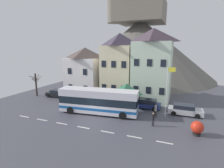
{
  "coord_description": "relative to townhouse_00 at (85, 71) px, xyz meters",
  "views": [
    {
      "loc": [
        9.9,
        -18.38,
        8.99
      ],
      "look_at": [
        0.55,
        5.58,
        3.67
      ],
      "focal_mm": 28.25,
      "sensor_mm": 36.0,
      "label": 1
    }
  ],
  "objects": [
    {
      "name": "townhouse_02",
      "position": [
        13.02,
        0.02,
        1.56
      ],
      "size": [
        6.13,
        6.09,
        12.15
      ],
      "color": "beige",
      "rests_on": "ground_plane"
    },
    {
      "name": "townhouse_00",
      "position": [
        0.0,
        0.0,
        0.0
      ],
      "size": [
        6.49,
        6.05,
        9.03
      ],
      "color": "white",
      "rests_on": "ground_plane"
    },
    {
      "name": "pedestrian_00",
      "position": [
        14.99,
        -10.78,
        -3.59
      ],
      "size": [
        0.29,
        0.28,
        1.66
      ],
      "color": "#2D2D38",
      "rests_on": "ground_plane"
    },
    {
      "name": "pedestrian_02",
      "position": [
        14.84,
        -7.57,
        -3.68
      ],
      "size": [
        0.36,
        0.3,
        1.57
      ],
      "color": "#38332D",
      "rests_on": "ground_plane"
    },
    {
      "name": "ground_plane",
      "position": [
        7.61,
        -11.99,
        -4.54
      ],
      "size": [
        40.0,
        60.0,
        0.07
      ],
      "color": "#484953"
    },
    {
      "name": "transit_bus",
      "position": [
        7.31,
        -9.41,
        -2.79
      ],
      "size": [
        11.07,
        3.63,
        3.42
      ],
      "rotation": [
        0.0,
        0.0,
        0.11
      ],
      "color": "white",
      "rests_on": "ground_plane"
    },
    {
      "name": "flagpole",
      "position": [
        16.16,
        -7.49,
        -0.62
      ],
      "size": [
        0.95,
        0.1,
        6.68
      ],
      "color": "silver",
      "rests_on": "ground_plane"
    },
    {
      "name": "bare_tree_00",
      "position": [
        -7.56,
        -5.45,
        -2.23
      ],
      "size": [
        2.04,
        1.72,
        4.29
      ],
      "color": "#382D28",
      "rests_on": "ground_plane"
    },
    {
      "name": "parked_car_02",
      "position": [
        -3.55,
        -4.61,
        -3.85
      ],
      "size": [
        3.87,
        1.95,
        1.36
      ],
      "rotation": [
        0.0,
        0.0,
        3.18
      ],
      "color": "black",
      "rests_on": "ground_plane"
    },
    {
      "name": "parked_car_00",
      "position": [
        18.48,
        -5.53,
        -3.82
      ],
      "size": [
        4.46,
        2.05,
        1.42
      ],
      "rotation": [
        0.0,
        0.0,
        0.01
      ],
      "color": "silver",
      "rests_on": "ground_plane"
    },
    {
      "name": "townhouse_01",
      "position": [
        7.09,
        0.02,
        1.26
      ],
      "size": [
        5.32,
        6.1,
        11.54
      ],
      "color": "beige",
      "rests_on": "ground_plane"
    },
    {
      "name": "bus_shelter",
      "position": [
        10.35,
        -6.2,
        -1.4
      ],
      "size": [
        3.6,
        3.6,
        3.87
      ],
      "color": "#473D33",
      "rests_on": "ground_plane"
    },
    {
      "name": "hilltop_castle",
      "position": [
        5.53,
        23.36,
        4.64
      ],
      "size": [
        42.65,
        42.65,
        26.93
      ],
      "color": "#615E57",
      "rests_on": "ground_plane"
    },
    {
      "name": "pedestrian_03",
      "position": [
        11.75,
        -7.21,
        -3.68
      ],
      "size": [
        0.3,
        0.37,
        1.58
      ],
      "color": "black",
      "rests_on": "ground_plane"
    },
    {
      "name": "public_bench",
      "position": [
        9.05,
        -4.39,
        -4.04
      ],
      "size": [
        1.78,
        0.48,
        0.87
      ],
      "color": "#33473D",
      "rests_on": "ground_plane"
    },
    {
      "name": "harbour_buoy",
      "position": [
        19.59,
        -11.32,
        -3.67
      ],
      "size": [
        1.3,
        1.3,
        1.55
      ],
      "color": "black",
      "rests_on": "ground_plane"
    },
    {
      "name": "parked_car_01",
      "position": [
        13.12,
        -4.78,
        -3.83
      ],
      "size": [
        4.29,
        2.13,
        1.42
      ],
      "rotation": [
        0.0,
        0.0,
        3.07
      ],
      "color": "navy",
      "rests_on": "ground_plane"
    },
    {
      "name": "pedestrian_01",
      "position": [
        10.83,
        -7.29,
        -3.59
      ],
      "size": [
        0.35,
        0.35,
        1.56
      ],
      "color": "#2D2D38",
      "rests_on": "ground_plane"
    }
  ]
}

